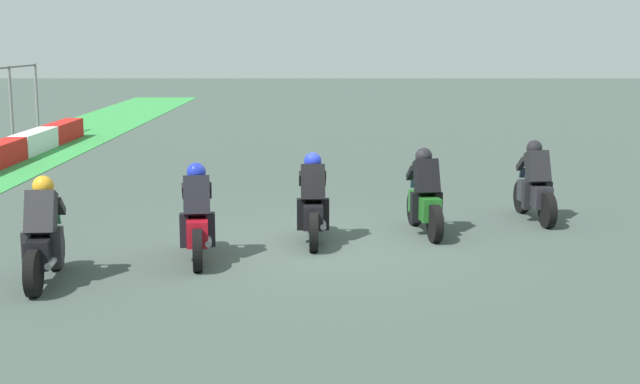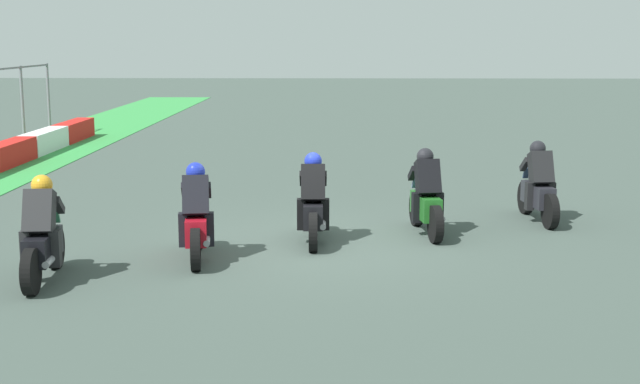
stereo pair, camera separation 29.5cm
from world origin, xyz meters
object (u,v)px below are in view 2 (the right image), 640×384
(rider_lane_b, at_px, (426,199))
(rider_lane_d, at_px, (197,220))
(rider_lane_a, at_px, (538,188))
(rider_lane_c, at_px, (313,206))
(rider_lane_e, at_px, (43,238))

(rider_lane_b, distance_m, rider_lane_d, 4.17)
(rider_lane_a, distance_m, rider_lane_d, 6.67)
(rider_lane_b, relative_size, rider_lane_d, 1.00)
(rider_lane_c, bearing_deg, rider_lane_a, -68.24)
(rider_lane_a, height_order, rider_lane_c, same)
(rider_lane_b, relative_size, rider_lane_c, 1.00)
(rider_lane_c, height_order, rider_lane_e, same)
(rider_lane_a, distance_m, rider_lane_c, 4.54)
(rider_lane_a, relative_size, rider_lane_b, 1.00)
(rider_lane_d, bearing_deg, rider_lane_e, 115.63)
(rider_lane_a, bearing_deg, rider_lane_e, 112.37)
(rider_lane_d, xyz_separation_m, rider_lane_e, (-1.29, 1.97, 0.00))
(rider_lane_b, distance_m, rider_lane_c, 2.06)
(rider_lane_e, bearing_deg, rider_lane_a, -66.33)
(rider_lane_a, bearing_deg, rider_lane_c, 107.19)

